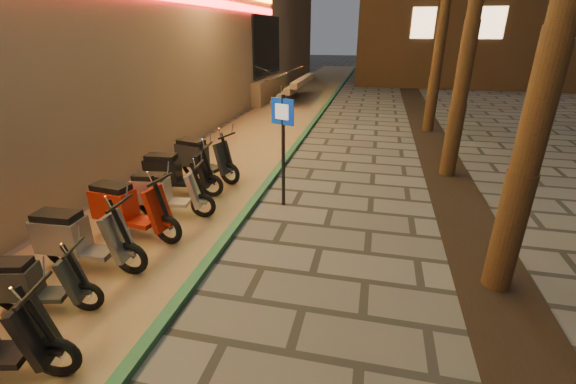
% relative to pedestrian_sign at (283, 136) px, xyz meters
% --- Properties ---
extents(ground, '(120.00, 120.00, 0.00)m').
position_rel_pedestrian_sign_xyz_m(ground, '(0.24, -4.15, -1.56)').
color(ground, '#474442').
rests_on(ground, ground).
extents(parking_strip, '(3.40, 60.00, 0.01)m').
position_rel_pedestrian_sign_xyz_m(parking_strip, '(-2.36, 5.85, -1.56)').
color(parking_strip, '#8C7251').
rests_on(parking_strip, ground).
extents(green_curb, '(0.18, 60.00, 0.10)m').
position_rel_pedestrian_sign_xyz_m(green_curb, '(-0.66, 5.85, -1.51)').
color(green_curb, '#215939').
rests_on(green_curb, ground).
extents(planting_strip, '(1.20, 40.00, 0.02)m').
position_rel_pedestrian_sign_xyz_m(planting_strip, '(3.84, 0.85, -1.55)').
color(planting_strip, black).
rests_on(planting_strip, ground).
extents(pedestrian_sign, '(0.51, 0.21, 2.41)m').
position_rel_pedestrian_sign_xyz_m(pedestrian_sign, '(0.00, 0.00, 0.00)').
color(pedestrian_sign, black).
rests_on(pedestrian_sign, ground).
extents(scooter_4, '(1.49, 0.72, 1.05)m').
position_rel_pedestrian_sign_xyz_m(scooter_4, '(-2.48, -4.18, -1.11)').
color(scooter_4, black).
rests_on(scooter_4, ground).
extents(scooter_5, '(1.83, 0.64, 1.29)m').
position_rel_pedestrian_sign_xyz_m(scooter_5, '(-2.58, -3.15, -1.00)').
color(scooter_5, black).
rests_on(scooter_5, ground).
extents(scooter_6, '(1.85, 0.73, 1.30)m').
position_rel_pedestrian_sign_xyz_m(scooter_6, '(-2.49, -1.99, -1.00)').
color(scooter_6, black).
rests_on(scooter_6, ground).
extents(scooter_7, '(1.70, 0.67, 1.20)m').
position_rel_pedestrian_sign_xyz_m(scooter_7, '(-2.25, -1.08, -1.04)').
color(scooter_7, black).
rests_on(scooter_7, ground).
extents(scooter_8, '(1.83, 0.67, 1.28)m').
position_rel_pedestrian_sign_xyz_m(scooter_8, '(-2.57, -0.03, -1.00)').
color(scooter_8, black).
rests_on(scooter_8, ground).
extents(scooter_9, '(1.86, 0.91, 1.31)m').
position_rel_pedestrian_sign_xyz_m(scooter_9, '(-2.44, 1.12, -0.99)').
color(scooter_9, black).
rests_on(scooter_9, ground).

